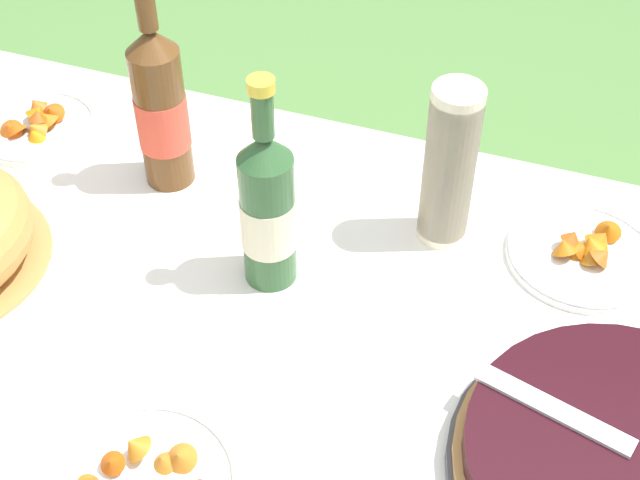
{
  "coord_description": "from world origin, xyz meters",
  "views": [
    {
      "loc": [
        0.26,
        -0.68,
        1.67
      ],
      "look_at": [
        -0.03,
        0.14,
        0.83
      ],
      "focal_mm": 50.0,
      "sensor_mm": 36.0,
      "label": 1
    }
  ],
  "objects_px": {
    "snack_plate_left": "(584,252)",
    "snack_plate_right": "(36,125)",
    "cider_bottle_green": "(268,209)",
    "berry_tart": "(627,466)",
    "cider_bottle_amber": "(161,108)",
    "cup_stack": "(449,167)"
  },
  "relations": [
    {
      "from": "cider_bottle_green",
      "to": "cider_bottle_amber",
      "type": "bearing_deg",
      "value": 147.73
    },
    {
      "from": "berry_tart",
      "to": "snack_plate_left",
      "type": "height_order",
      "value": "berry_tart"
    },
    {
      "from": "berry_tart",
      "to": "snack_plate_right",
      "type": "bearing_deg",
      "value": 160.77
    },
    {
      "from": "cup_stack",
      "to": "snack_plate_left",
      "type": "distance_m",
      "value": 0.23
    },
    {
      "from": "cider_bottle_green",
      "to": "snack_plate_left",
      "type": "distance_m",
      "value": 0.46
    },
    {
      "from": "cider_bottle_green",
      "to": "cider_bottle_amber",
      "type": "relative_size",
      "value": 0.93
    },
    {
      "from": "berry_tart",
      "to": "cider_bottle_amber",
      "type": "height_order",
      "value": "cider_bottle_amber"
    },
    {
      "from": "snack_plate_left",
      "to": "cider_bottle_green",
      "type": "bearing_deg",
      "value": -156.48
    },
    {
      "from": "cup_stack",
      "to": "cider_bottle_green",
      "type": "distance_m",
      "value": 0.26
    },
    {
      "from": "cider_bottle_amber",
      "to": "cup_stack",
      "type": "bearing_deg",
      "value": 2.22
    },
    {
      "from": "snack_plate_left",
      "to": "snack_plate_right",
      "type": "relative_size",
      "value": 1.08
    },
    {
      "from": "cider_bottle_green",
      "to": "snack_plate_left",
      "type": "bearing_deg",
      "value": 23.52
    },
    {
      "from": "cider_bottle_green",
      "to": "snack_plate_right",
      "type": "bearing_deg",
      "value": 160.25
    },
    {
      "from": "cup_stack",
      "to": "snack_plate_right",
      "type": "height_order",
      "value": "cup_stack"
    },
    {
      "from": "berry_tart",
      "to": "snack_plate_right",
      "type": "distance_m",
      "value": 1.05
    },
    {
      "from": "berry_tart",
      "to": "cider_bottle_green",
      "type": "relative_size",
      "value": 1.25
    },
    {
      "from": "cider_bottle_green",
      "to": "cider_bottle_amber",
      "type": "xyz_separation_m",
      "value": [
        -0.23,
        0.14,
        0.01
      ]
    },
    {
      "from": "snack_plate_left",
      "to": "snack_plate_right",
      "type": "xyz_separation_m",
      "value": [
        -0.9,
        -0.0,
        0.0
      ]
    },
    {
      "from": "berry_tart",
      "to": "cup_stack",
      "type": "height_order",
      "value": "cup_stack"
    },
    {
      "from": "snack_plate_left",
      "to": "cup_stack",
      "type": "bearing_deg",
      "value": -175.22
    },
    {
      "from": "berry_tart",
      "to": "cup_stack",
      "type": "relative_size",
      "value": 1.58
    },
    {
      "from": "snack_plate_left",
      "to": "snack_plate_right",
      "type": "distance_m",
      "value": 0.9
    }
  ]
}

